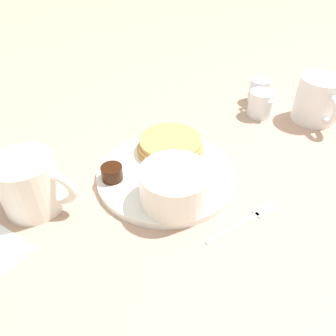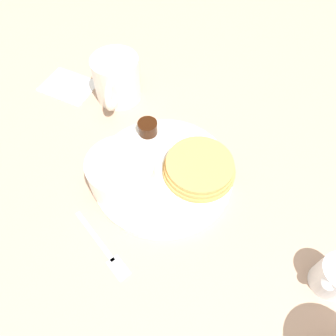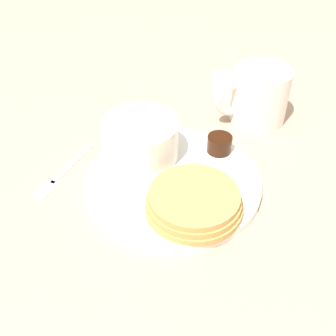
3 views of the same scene
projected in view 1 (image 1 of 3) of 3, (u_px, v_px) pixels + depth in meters
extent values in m
plane|color=tan|center=(166.00, 177.00, 0.59)|extent=(4.00, 4.00, 0.00)
cylinder|color=white|center=(166.00, 174.00, 0.58)|extent=(0.25, 0.25, 0.01)
cylinder|color=tan|center=(170.00, 149.00, 0.63)|extent=(0.13, 0.13, 0.01)
cylinder|color=tan|center=(170.00, 145.00, 0.62)|extent=(0.12, 0.12, 0.01)
cylinder|color=tan|center=(170.00, 141.00, 0.61)|extent=(0.12, 0.12, 0.01)
cylinder|color=white|center=(175.00, 186.00, 0.51)|extent=(0.11, 0.11, 0.06)
cylinder|color=white|center=(175.00, 173.00, 0.49)|extent=(0.09, 0.09, 0.01)
cylinder|color=black|center=(112.00, 173.00, 0.56)|extent=(0.04, 0.04, 0.03)
cylinder|color=white|center=(168.00, 205.00, 0.50)|extent=(0.04, 0.04, 0.02)
sphere|color=white|center=(168.00, 197.00, 0.49)|extent=(0.02, 0.02, 0.02)
cylinder|color=silver|center=(29.00, 184.00, 0.51)|extent=(0.09, 0.09, 0.09)
torus|color=silver|center=(58.00, 189.00, 0.49)|extent=(0.04, 0.06, 0.06)
cylinder|color=white|center=(261.00, 104.00, 0.74)|extent=(0.05, 0.05, 0.06)
torus|color=white|center=(252.00, 97.00, 0.76)|extent=(0.02, 0.03, 0.03)
cone|color=white|center=(270.00, 98.00, 0.71)|extent=(0.02, 0.02, 0.01)
cylinder|color=white|center=(259.00, 91.00, 0.79)|extent=(0.05, 0.05, 0.06)
torus|color=white|center=(261.00, 85.00, 0.81)|extent=(0.03, 0.02, 0.03)
cone|color=white|center=(259.00, 85.00, 0.76)|extent=(0.02, 0.02, 0.01)
cube|color=silver|center=(233.00, 227.00, 0.50)|extent=(0.10, 0.03, 0.00)
cube|color=silver|center=(264.00, 210.00, 0.52)|extent=(0.04, 0.03, 0.00)
cylinder|color=white|center=(318.00, 99.00, 0.71)|extent=(0.09, 0.09, 0.10)
torus|color=white|center=(329.00, 110.00, 0.67)|extent=(0.05, 0.06, 0.06)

